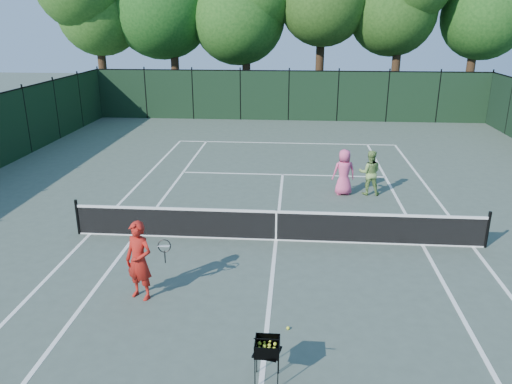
# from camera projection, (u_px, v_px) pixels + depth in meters

# --- Properties ---
(ground) EXTENTS (90.00, 90.00, 0.00)m
(ground) POSITION_uv_depth(u_px,v_px,m) (276.00, 240.00, 14.27)
(ground) COLOR #435146
(ground) RESTS_ON ground
(sideline_doubles_left) EXTENTS (0.10, 23.77, 0.01)m
(sideline_doubles_left) POSITION_uv_depth(u_px,v_px,m) (90.00, 234.00, 14.69)
(sideline_doubles_left) COLOR white
(sideline_doubles_left) RESTS_ON ground
(sideline_doubles_right) EXTENTS (0.10, 23.77, 0.01)m
(sideline_doubles_right) POSITION_uv_depth(u_px,v_px,m) (473.00, 247.00, 13.85)
(sideline_doubles_right) COLOR white
(sideline_doubles_right) RESTS_ON ground
(sideline_singles_left) EXTENTS (0.10, 23.77, 0.01)m
(sideline_singles_left) POSITION_uv_depth(u_px,v_px,m) (135.00, 235.00, 14.58)
(sideline_singles_left) COLOR white
(sideline_singles_left) RESTS_ON ground
(sideline_singles_right) EXTENTS (0.10, 23.77, 0.01)m
(sideline_singles_right) POSITION_uv_depth(u_px,v_px,m) (423.00, 245.00, 13.95)
(sideline_singles_right) COLOR white
(sideline_singles_right) RESTS_ON ground
(baseline_far) EXTENTS (10.97, 0.10, 0.01)m
(baseline_far) POSITION_uv_depth(u_px,v_px,m) (286.00, 143.00, 25.46)
(baseline_far) COLOR white
(baseline_far) RESTS_ON ground
(service_line_far) EXTENTS (8.23, 0.10, 0.01)m
(service_line_far) POSITION_uv_depth(u_px,v_px,m) (283.00, 175.00, 20.29)
(service_line_far) COLOR white
(service_line_far) RESTS_ON ground
(center_service_line) EXTENTS (0.10, 12.80, 0.01)m
(center_service_line) POSITION_uv_depth(u_px,v_px,m) (276.00, 240.00, 14.27)
(center_service_line) COLOR white
(center_service_line) RESTS_ON ground
(tennis_net) EXTENTS (11.69, 0.09, 1.06)m
(tennis_net) POSITION_uv_depth(u_px,v_px,m) (276.00, 225.00, 14.11)
(tennis_net) COLOR black
(tennis_net) RESTS_ON ground
(fence_far) EXTENTS (24.00, 0.05, 3.00)m
(fence_far) POSITION_uv_depth(u_px,v_px,m) (289.00, 96.00, 30.73)
(fence_far) COLOR black
(fence_far) RESTS_ON ground
(coach) EXTENTS (1.09, 0.65, 1.84)m
(coach) POSITION_uv_depth(u_px,v_px,m) (139.00, 261.00, 11.06)
(coach) COLOR #B01B14
(coach) RESTS_ON ground
(player_pink) EXTENTS (0.90, 0.68, 1.66)m
(player_pink) POSITION_uv_depth(u_px,v_px,m) (344.00, 172.00, 17.76)
(player_pink) COLOR #E55186
(player_pink) RESTS_ON ground
(player_green) EXTENTS (0.82, 0.65, 1.62)m
(player_green) POSITION_uv_depth(u_px,v_px,m) (370.00, 173.00, 17.78)
(player_green) COLOR #79A150
(player_green) RESTS_ON ground
(ball_hopper) EXTENTS (0.51, 0.51, 0.82)m
(ball_hopper) POSITION_uv_depth(u_px,v_px,m) (267.00, 347.00, 8.51)
(ball_hopper) COLOR black
(ball_hopper) RESTS_ON ground
(loose_ball_midcourt) EXTENTS (0.07, 0.07, 0.07)m
(loose_ball_midcourt) POSITION_uv_depth(u_px,v_px,m) (288.00, 328.00, 10.16)
(loose_ball_midcourt) COLOR yellow
(loose_ball_midcourt) RESTS_ON ground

